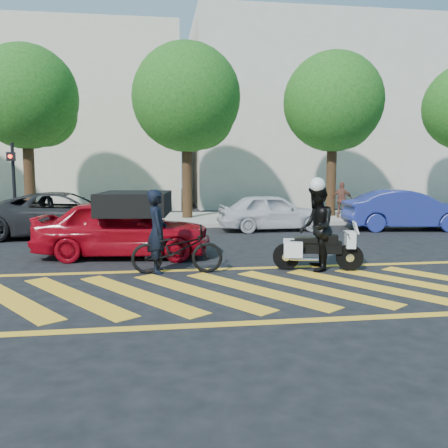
{
  "coord_description": "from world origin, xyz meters",
  "views": [
    {
      "loc": [
        -1.33,
        -8.55,
        2.28
      ],
      "look_at": [
        0.15,
        1.76,
        1.05
      ],
      "focal_mm": 38.0,
      "sensor_mm": 36.0,
      "label": 1
    }
  ],
  "objects": [
    {
      "name": "ground",
      "position": [
        0.0,
        0.0,
        0.0
      ],
      "size": [
        90.0,
        90.0,
        0.0
      ],
      "primitive_type": "plane",
      "color": "black",
      "rests_on": "ground"
    },
    {
      "name": "sidewalk",
      "position": [
        0.0,
        12.0,
        0.07
      ],
      "size": [
        60.0,
        5.0,
        0.15
      ],
      "primitive_type": "cube",
      "color": "#9E998E",
      "rests_on": "ground"
    },
    {
      "name": "crosswalk",
      "position": [
        -0.04,
        0.0,
        0.0
      ],
      "size": [
        12.33,
        4.0,
        0.01
      ],
      "color": "yellow",
      "rests_on": "ground"
    },
    {
      "name": "building_left",
      "position": [
        -8.0,
        21.0,
        5.0
      ],
      "size": [
        16.0,
        8.0,
        10.0
      ],
      "primitive_type": "cube",
      "color": "beige",
      "rests_on": "ground"
    },
    {
      "name": "building_right",
      "position": [
        9.0,
        21.0,
        5.5
      ],
      "size": [
        16.0,
        8.0,
        11.0
      ],
      "primitive_type": "cube",
      "color": "beige",
      "rests_on": "ground"
    },
    {
      "name": "tree_left",
      "position": [
        -6.37,
        12.06,
        4.99
      ],
      "size": [
        4.2,
        4.2,
        7.26
      ],
      "color": "black",
      "rests_on": "ground"
    },
    {
      "name": "tree_center",
      "position": [
        0.13,
        12.06,
        5.1
      ],
      "size": [
        4.6,
        4.6,
        7.56
      ],
      "color": "black",
      "rests_on": "ground"
    },
    {
      "name": "tree_right",
      "position": [
        6.63,
        12.06,
        5.05
      ],
      "size": [
        4.4,
        4.4,
        7.41
      ],
      "color": "black",
      "rests_on": "ground"
    },
    {
      "name": "signal_pole",
      "position": [
        -6.5,
        9.74,
        1.92
      ],
      "size": [
        0.28,
        0.43,
        3.2
      ],
      "color": "black",
      "rests_on": "ground"
    },
    {
      "name": "officer_bike",
      "position": [
        -1.33,
        1.79,
        0.91
      ],
      "size": [
        0.48,
        0.69,
        1.82
      ],
      "primitive_type": "imported",
      "rotation": [
        0.0,
        0.0,
        1.64
      ],
      "color": "black",
      "rests_on": "ground"
    },
    {
      "name": "bicycle",
      "position": [
        -0.9,
        1.65,
        0.52
      ],
      "size": [
        2.01,
        0.78,
        1.04
      ],
      "primitive_type": "imported",
      "rotation": [
        0.0,
        0.0,
        1.52
      ],
      "color": "black",
      "rests_on": "ground"
    },
    {
      "name": "police_motorcycle",
      "position": [
        2.2,
        1.52,
        0.48
      ],
      "size": [
        1.98,
        0.86,
        0.88
      ],
      "rotation": [
        0.0,
        0.0,
        -0.23
      ],
      "color": "black",
      "rests_on": "ground"
    },
    {
      "name": "officer_moto",
      "position": [
        2.19,
        1.51,
        0.96
      ],
      "size": [
        0.92,
        1.08,
        1.92
      ],
      "primitive_type": "imported",
      "rotation": [
        0.0,
        0.0,
        -1.81
      ],
      "color": "black",
      "rests_on": "ground"
    },
    {
      "name": "red_convertible",
      "position": [
        -2.18,
        3.75,
        0.75
      ],
      "size": [
        4.61,
        2.28,
        1.51
      ],
      "primitive_type": "imported",
      "rotation": [
        0.0,
        0.0,
        1.46
      ],
      "color": "#A80715",
      "rests_on": "ground"
    },
    {
      "name": "parked_mid_left",
      "position": [
        -4.34,
        7.8,
        0.75
      ],
      "size": [
        5.46,
        2.66,
        1.5
      ],
      "primitive_type": "imported",
      "rotation": [
        0.0,
        0.0,
        1.54
      ],
      "color": "black",
      "rests_on": "ground"
    },
    {
      "name": "parked_mid_right",
      "position": [
        2.88,
        8.37,
        0.68
      ],
      "size": [
        4.05,
        1.78,
        1.36
      ],
      "primitive_type": "imported",
      "rotation": [
        0.0,
        0.0,
        1.62
      ],
      "color": "silver",
      "rests_on": "ground"
    },
    {
      "name": "parked_right",
      "position": [
        7.85,
        7.8,
        0.74
      ],
      "size": [
        4.66,
        2.15,
        1.48
      ],
      "primitive_type": "imported",
      "rotation": [
        0.0,
        0.0,
        1.44
      ],
      "color": "navy",
      "rests_on": "ground"
    },
    {
      "name": "pedestrian_right",
      "position": [
        6.63,
        10.99,
        0.92
      ],
      "size": [
        0.98,
        0.63,
        1.55
      ],
      "primitive_type": "imported",
      "rotation": [
        0.0,
        0.0,
        2.84
      ],
      "color": "brown",
      "rests_on": "sidewalk"
    }
  ]
}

